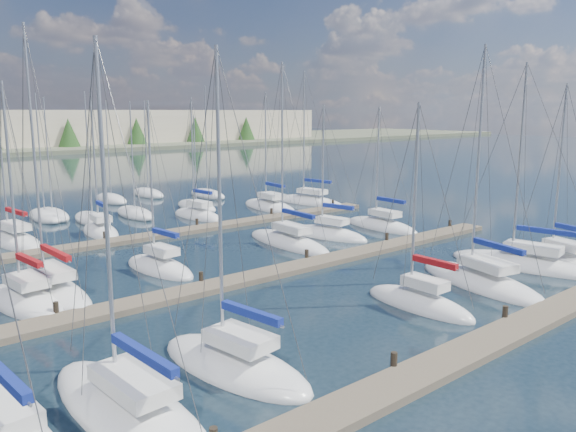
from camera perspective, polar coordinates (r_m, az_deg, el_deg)
ground at (r=73.20m, az=-23.67°, el=2.05°), size 400.00×400.00×0.00m
dock_near at (r=24.95m, az=18.32°, el=-12.70°), size 44.00×1.93×1.10m
dock_mid at (r=33.90m, az=-2.19°, el=-5.92°), size 44.00×1.93×1.10m
dock_far at (r=45.48m, az=-13.00°, el=-1.89°), size 44.00×1.93×1.10m
sailboat_l at (r=44.49m, az=4.11°, el=-1.88°), size 3.75×7.41×11.03m
sailboat_g at (r=40.62m, az=25.86°, el=-4.15°), size 4.12×7.58×12.23m
sailboat_h at (r=32.12m, az=-25.08°, el=-7.84°), size 3.46×7.27×12.01m
sailboat_c at (r=22.45m, az=-5.48°, el=-14.81°), size 3.96×7.99×12.86m
sailboat_p at (r=52.99m, az=-9.14°, el=0.05°), size 2.81×6.93×11.79m
sailboat_e at (r=34.13m, az=18.97°, el=-6.34°), size 4.84×9.37×14.11m
sailboat_d at (r=29.57m, az=13.18°, el=-8.63°), size 2.02×6.46×10.98m
sailboat_i at (r=33.45m, az=-22.99°, el=-6.94°), size 3.11×9.41×15.01m
sailboat_m at (r=48.27m, az=9.47°, el=-1.01°), size 2.60×7.74×10.92m
sailboat_b at (r=20.12m, az=-15.89°, el=-18.44°), size 3.50×9.51×12.78m
sailboat_f at (r=38.87m, az=22.90°, el=-4.57°), size 4.42×9.83×13.46m
sailboat_r at (r=60.44m, az=2.15°, el=1.48°), size 4.10×9.35×14.66m
sailboat_k at (r=41.76m, az=0.05°, el=-2.68°), size 3.04×9.40×14.00m
sailboat_o at (r=48.01m, az=-18.50°, el=-1.46°), size 2.97×6.50×12.12m
sailboat_n at (r=47.22m, az=-26.16°, el=-2.21°), size 3.74×9.06×15.68m
sailboat_j at (r=36.03m, az=-12.91°, el=-5.12°), size 2.92×6.63×11.18m
sailboat_q at (r=57.35m, az=-1.88°, el=0.96°), size 4.00×8.88×12.41m
distant_boats at (r=56.54m, az=-23.28°, el=0.08°), size 36.93×20.75×13.30m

